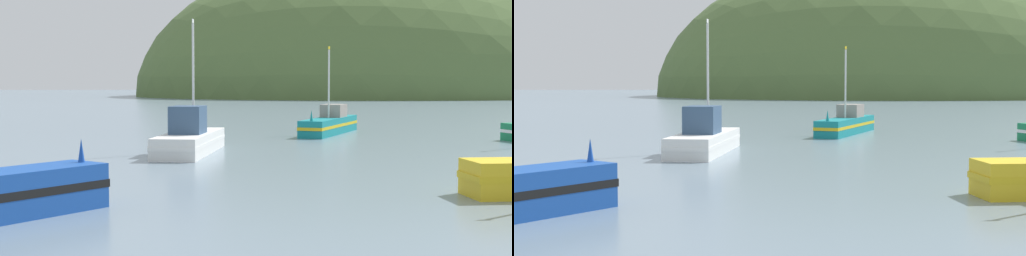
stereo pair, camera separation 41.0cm
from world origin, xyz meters
TOP-DOWN VIEW (x-y plane):
  - hill_far_left at (42.18, 172.10)m, footprint 115.64×92.52m
  - fishing_boat_white at (-0.24, 30.89)m, footprint 3.74×8.91m
  - fishing_boat_teal at (9.24, 43.99)m, footprint 5.64×9.66m

SIDE VIEW (x-z plane):
  - hill_far_left at x=42.18m, z-range -34.55..34.55m
  - fishing_boat_teal at x=9.24m, z-range -2.32..3.71m
  - fishing_boat_white at x=-0.24m, z-range -2.68..4.17m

